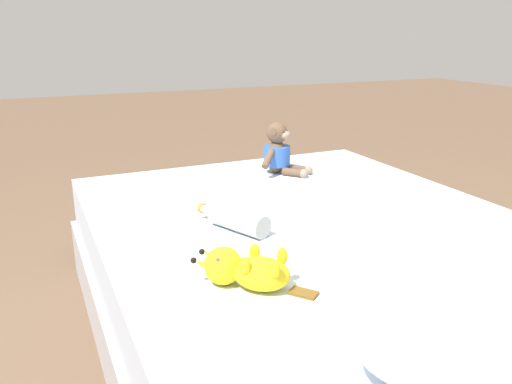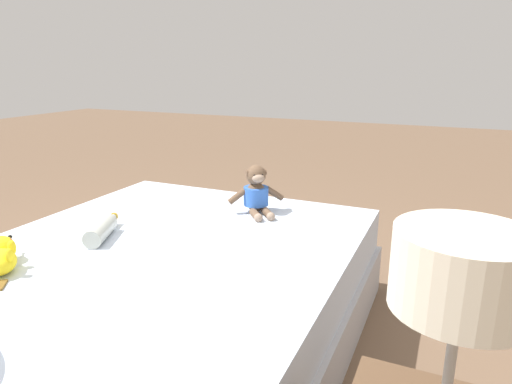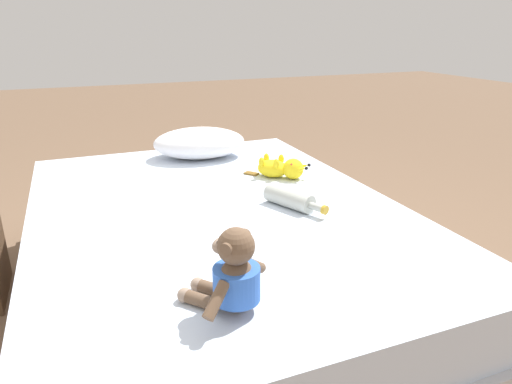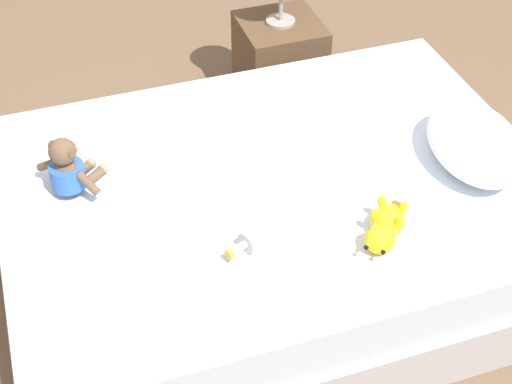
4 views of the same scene
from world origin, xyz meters
The scene contains 7 objects.
ground_plane centered at (0.00, 0.00, 0.00)m, with size 16.00×16.00×0.00m, color brown.
bed centered at (0.00, 0.00, 0.22)m, with size 1.48×2.03×0.45m.
pillow centered at (0.14, 0.73, 0.53)m, with size 0.55×0.42×0.17m.
plush_monkey centered at (-0.17, -0.71, 0.54)m, with size 0.26×0.25×0.24m.
plush_yellow_creature centered at (0.41, 0.24, 0.49)m, with size 0.28×0.26×0.10m.
glass_bottle centered at (0.28, -0.13, 0.48)m, with size 0.17×0.29×0.08m.
nightstand centered at (-1.06, 0.41, 0.22)m, with size 0.38×0.38×0.45m.
Camera 4 is at (1.96, -0.74, 2.25)m, focal length 53.12 mm.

